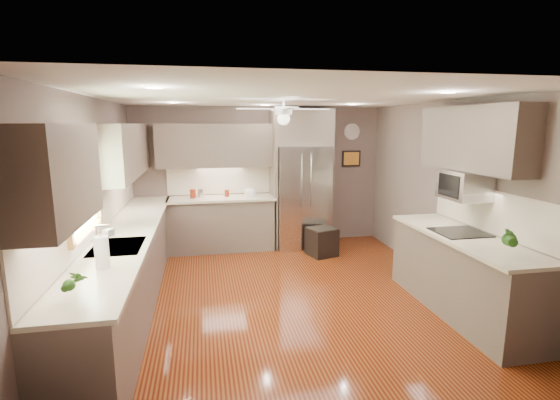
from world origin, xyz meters
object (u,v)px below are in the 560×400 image
object	(u,v)px
bowl	(250,194)
refrigerator	(301,181)
canister_d	(227,193)
microwave	(464,185)
stool	(322,241)
canister_b	(201,193)
potted_plant_right	(511,239)
paper_towel	(102,252)
potted_plant_left	(74,281)
soap_bottle	(109,232)
canister_a	(193,194)

from	to	relation	value
bowl	refrigerator	world-z (taller)	refrigerator
canister_d	bowl	bearing A→B (deg)	-3.70
microwave	stool	distance (m)	2.67
canister_b	potted_plant_right	size ratio (longest dim) A/B	0.50
canister_d	microwave	xyz separation A→B (m)	(2.65, -2.79, 0.48)
refrigerator	paper_towel	distance (m)	4.22
canister_d	potted_plant_left	distance (m)	4.27
canister_d	potted_plant_left	world-z (taller)	potted_plant_left
soap_bottle	bowl	bearing A→B (deg)	52.74
potted_plant_right	paper_towel	distance (m)	3.85
soap_bottle	potted_plant_left	bearing A→B (deg)	-86.47
potted_plant_right	microwave	world-z (taller)	microwave
canister_a	canister_b	size ratio (longest dim) A/B	0.96
soap_bottle	stool	bearing A→B (deg)	30.55
canister_a	microwave	world-z (taller)	microwave
canister_b	stool	xyz separation A→B (m)	(1.98, -0.71, -0.77)
potted_plant_left	canister_d	bearing A→B (deg)	71.65
refrigerator	stool	bearing A→B (deg)	-71.20
canister_a	soap_bottle	distance (m)	2.56
potted_plant_left	potted_plant_right	distance (m)	3.89
potted_plant_right	refrigerator	world-z (taller)	refrigerator
bowl	canister_b	bearing A→B (deg)	177.73
bowl	stool	xyz separation A→B (m)	(1.12, -0.68, -0.73)
microwave	paper_towel	xyz separation A→B (m)	(-3.95, -0.59, -0.40)
canister_b	refrigerator	bearing A→B (deg)	-2.95
canister_d	refrigerator	distance (m)	1.34
potted_plant_left	microwave	bearing A→B (deg)	17.58
refrigerator	stool	xyz separation A→B (m)	(0.21, -0.62, -0.95)
refrigerator	microwave	distance (m)	3.03
soap_bottle	paper_towel	size ratio (longest dim) A/B	0.56
canister_a	soap_bottle	bearing A→B (deg)	-109.65
canister_a	soap_bottle	xyz separation A→B (m)	(-0.86, -2.41, 0.01)
refrigerator	canister_b	bearing A→B (deg)	177.05
potted_plant_right	microwave	xyz separation A→B (m)	(0.12, 0.95, 0.38)
refrigerator	potted_plant_right	bearing A→B (deg)	-71.75
canister_a	soap_bottle	size ratio (longest dim) A/B	0.87
canister_a	refrigerator	size ratio (longest dim) A/B	0.06
refrigerator	bowl	bearing A→B (deg)	176.42
canister_a	paper_towel	world-z (taller)	paper_towel
soap_bottle	microwave	distance (m)	4.13
canister_b	microwave	size ratio (longest dim) A/B	0.28
soap_bottle	canister_b	bearing A→B (deg)	68.05
soap_bottle	refrigerator	distance (m)	3.65
soap_bottle	stool	size ratio (longest dim) A/B	0.32
stool	paper_towel	distance (m)	4.00
canister_a	potted_plant_right	size ratio (longest dim) A/B	0.48
canister_d	stool	bearing A→B (deg)	-24.72
canister_d	soap_bottle	size ratio (longest dim) A/B	0.69
canister_a	microwave	bearing A→B (deg)	-40.32
canister_b	microwave	bearing A→B (deg)	-42.11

